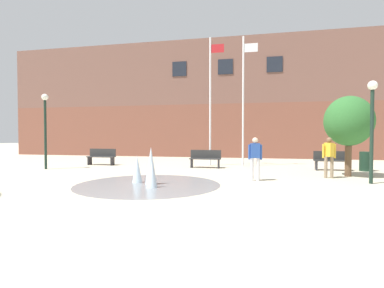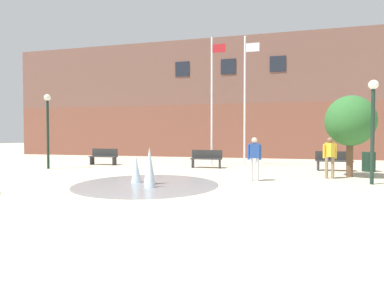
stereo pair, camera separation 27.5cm
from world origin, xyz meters
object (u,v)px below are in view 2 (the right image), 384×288
Objects in this scene: flagpole_right at (245,97)px; park_bench_under_left_flagpole at (206,158)px; park_bench_near_trashcan at (334,161)px; lamp_post_left_lane at (48,120)px; lamp_post_right_lane at (373,115)px; flagpole_left at (212,97)px; street_tree_near_building at (350,121)px; adult_near_bench at (330,154)px; trash_can at (369,162)px; park_bench_left_of_flagpoles at (104,156)px; adult_in_red at (254,155)px.

park_bench_under_left_flagpole is at bearing -148.90° from flagpole_right.
park_bench_near_trashcan is 14.03m from lamp_post_left_lane.
park_bench_under_left_flagpole is 8.18m from lamp_post_left_lane.
lamp_post_left_lane is 1.05× the size of lamp_post_right_lane.
flagpole_left is 7.03m from street_tree_near_building.
adult_near_bench is 0.23× the size of flagpole_right.
flagpole_left is at bearing 142.05° from lamp_post_right_lane.
trash_can is at bearing 1.36° from park_bench_under_left_flagpole.
adult_near_bench is 3.65m from trash_can.
trash_can is (7.47, -0.96, -3.30)m from flagpole_left.
park_bench_left_of_flagpoles is 1.00× the size of park_bench_near_trashcan.
flagpole_left is 1.98× the size of lamp_post_right_lane.
park_bench_under_left_flagpole is 1.00× the size of park_bench_near_trashcan.
adult_in_red is 0.49× the size of street_tree_near_building.
lamp_post_right_lane reaches higher than street_tree_near_building.
flagpole_left reaches higher than adult_in_red.
park_bench_under_left_flagpole is 0.43× the size of lamp_post_left_lane.
park_bench_left_of_flagpoles is at bearing -171.13° from flagpole_left.
flagpole_right is 2.13× the size of street_tree_near_building.
park_bench_under_left_flagpole is at bearing 162.13° from street_tree_near_building.
street_tree_near_building is at bearing -27.23° from flagpole_left.
street_tree_near_building is at bearing 97.46° from lamp_post_right_lane.
street_tree_near_building is (0.87, 0.67, 1.30)m from adult_near_bench.
adult_near_bench is (-0.74, -2.81, 0.45)m from park_bench_near_trashcan.
adult_near_bench is at bearing -36.05° from flagpole_left.
lamp_post_left_lane is at bearing -169.89° from park_bench_near_trashcan.
adult_in_red is at bearing -9.47° from lamp_post_left_lane.
lamp_post_right_lane reaches higher than adult_in_red.
lamp_post_right_lane is at bearing -47.33° from flagpole_right.
flagpole_left is at bearing 152.77° from street_tree_near_building.
adult_near_bench is at bearing -142.60° from street_tree_near_building.
adult_near_bench is 1.70m from street_tree_near_building.
adult_near_bench is 1.77× the size of trash_can.
trash_can is (13.54, -0.01, -0.03)m from park_bench_left_of_flagpoles.
adult_near_bench is 0.43× the size of lamp_post_left_lane.
park_bench_under_left_flagpole is 0.23× the size of flagpole_left.
park_bench_under_left_flagpole is 6.76m from street_tree_near_building.
lamp_post_right_lane is (3.92, 0.18, 1.41)m from adult_in_red.
flagpole_left is at bearing 180.00° from flagpole_right.
flagpole_right is (7.86, 0.95, 3.23)m from park_bench_left_of_flagpoles.
park_bench_left_of_flagpoles is at bearing -135.59° from adult_near_bench.
adult_in_red is at bearing -140.42° from trash_can.
park_bench_left_of_flagpoles and park_bench_near_trashcan have the same top height.
adult_near_bench is 13.03m from lamp_post_left_lane.
flagpole_right is at bearing 0.00° from flagpole_left.
adult_in_red is at bearing -96.25° from adult_near_bench.
lamp_post_left_lane is (-12.94, 0.37, 1.50)m from adult_near_bench.
lamp_post_right_lane is 1.82m from street_tree_near_building.
park_bench_under_left_flagpole is at bearing -147.95° from adult_near_bench.
adult_near_bench is (11.31, -2.86, 0.45)m from park_bench_left_of_flagpoles.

